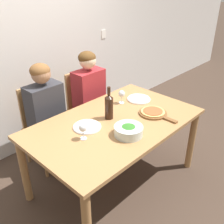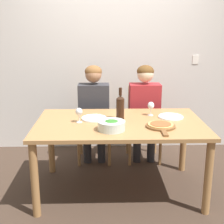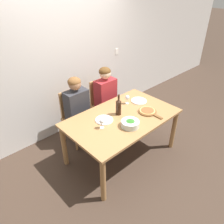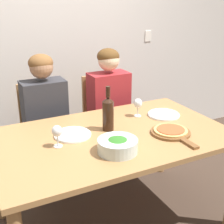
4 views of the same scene
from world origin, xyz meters
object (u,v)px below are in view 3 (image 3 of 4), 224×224
Objects in this scene: chair_left at (75,115)px; person_woman at (77,105)px; person_man at (106,93)px; dinner_plate_left at (104,120)px; pizza_on_board at (148,111)px; dinner_plate_right at (139,101)px; wine_glass_left at (102,122)px; wine_bottle at (119,107)px; wine_glass_right at (127,98)px; chair_right at (102,102)px; broccoli_bowl at (130,124)px.

chair_left is 0.76× the size of person_woman.
chair_left is at bearing 169.99° from person_man.
pizza_on_board is at bearing -24.39° from dinner_plate_left.
dinner_plate_right is at bearing -41.12° from chair_left.
dinner_plate_right is at bearing -72.27° from person_man.
wine_glass_left reaches higher than pizza_on_board.
wine_bottle reaches higher than chair_left.
dinner_plate_left is (-0.27, 0.02, -0.12)m from wine_bottle.
dinner_plate_right is at bearing 2.19° from dinner_plate_left.
wine_glass_right is at bearing 157.43° from dinner_plate_right.
person_woman is at bearing 80.78° from wine_glass_left.
dinner_plate_left is 0.62× the size of pizza_on_board.
person_woman and person_man have the same top height.
wine_glass_left is 0.79m from wine_glass_right.
wine_bottle is at bearing -113.74° from chair_right.
dinner_plate_right is (0.54, 0.05, -0.12)m from wine_bottle.
person_woman reaches higher than wine_glass_left.
wine_bottle is at bearing -174.31° from dinner_plate_right.
person_woman is 3.70× the size of wine_bottle.
chair_left is at bearing 81.95° from wine_glass_left.
person_woman is 2.91× the size of pizza_on_board.
person_woman is at bearing -169.99° from chair_right.
wine_bottle is 0.37m from wine_glass_right.
pizza_on_board is (-0.16, -0.32, 0.01)m from dinner_plate_right.
wine_bottle is at bearing -157.82° from wine_glass_right.
person_man reaches higher than dinner_plate_left.
pizza_on_board is (0.64, -0.29, 0.01)m from dinner_plate_left.
wine_glass_right is (0.63, -0.64, 0.36)m from chair_left.
broccoli_bowl is (0.19, -1.12, 0.30)m from chair_left.
dinner_plate_left is at bearing -88.09° from person_woman.
chair_left is 6.24× the size of wine_glass_right.
dinner_plate_left and dinner_plate_right have the same top height.
person_man is 0.54m from wine_glass_right.
wine_glass_left is (-0.95, -0.15, 0.10)m from dinner_plate_right.
pizza_on_board is at bearing 8.13° from broccoli_bowl.
chair_right is 1.24m from broccoli_bowl.
person_woman is 1.02m from broccoli_bowl.
person_man is 4.68× the size of dinner_plate_right.
pizza_on_board is (0.03, -1.05, 0.27)m from chair_right.
person_man is at bearing 46.42° from dinner_plate_left.
person_woman is (0.00, -0.11, 0.24)m from chair_left.
wine_glass_left reaches higher than broccoli_bowl.
person_woman is at bearing -90.00° from chair_left.
broccoli_bowl is at bearing -111.57° from chair_right.
dinner_plate_left is (0.02, -0.64, 0.02)m from person_woman.
chair_left reaches higher than pizza_on_board.
chair_left is 1.17m from broccoli_bowl.
chair_left reaches higher than broccoli_bowl.
pizza_on_board is (0.67, -1.05, 0.27)m from chair_left.
wine_glass_left is at bearing 167.51° from pizza_on_board.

